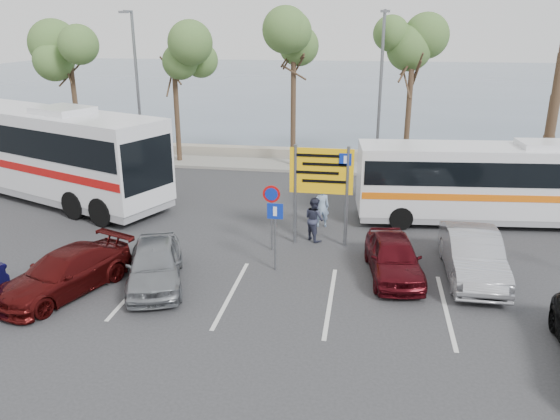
% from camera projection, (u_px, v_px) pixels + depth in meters
% --- Properties ---
extents(ground, '(120.00, 120.00, 0.00)m').
position_uv_depth(ground, '(277.00, 281.00, 16.76)').
color(ground, '#2E2E30').
rests_on(ground, ground).
extents(kerb_strip, '(44.00, 2.40, 0.15)m').
position_uv_depth(kerb_strip, '(320.00, 167.00, 29.80)').
color(kerb_strip, gray).
rests_on(kerb_strip, ground).
extents(seawall, '(48.00, 0.80, 0.60)m').
position_uv_depth(seawall, '(323.00, 155.00, 31.60)').
color(seawall, gray).
rests_on(seawall, ground).
extents(sea, '(140.00, 140.00, 0.00)m').
position_uv_depth(sea, '(352.00, 83.00, 72.77)').
color(sea, '#45596E').
rests_on(sea, ground).
extents(tree_far_left, '(3.20, 3.20, 7.60)m').
position_uv_depth(tree_far_left, '(68.00, 46.00, 29.92)').
color(tree_far_left, '#382619').
rests_on(tree_far_left, kerb_strip).
extents(tree_left, '(3.20, 3.20, 7.20)m').
position_uv_depth(tree_left, '(173.00, 53.00, 29.11)').
color(tree_left, '#382619').
rests_on(tree_left, kerb_strip).
extents(tree_mid, '(3.20, 3.20, 8.00)m').
position_uv_depth(tree_mid, '(294.00, 41.00, 27.90)').
color(tree_mid, '#382619').
rests_on(tree_mid, kerb_strip).
extents(tree_right, '(3.20, 3.20, 7.40)m').
position_uv_depth(tree_right, '(413.00, 52.00, 27.14)').
color(tree_right, '#382619').
rests_on(tree_right, kerb_strip).
extents(street_lamp_left, '(0.45, 1.15, 8.01)m').
position_uv_depth(street_lamp_left, '(136.00, 80.00, 29.42)').
color(street_lamp_left, slate).
rests_on(street_lamp_left, kerb_strip).
extents(street_lamp_right, '(0.45, 1.15, 8.01)m').
position_uv_depth(street_lamp_right, '(381.00, 84.00, 27.43)').
color(street_lamp_right, slate).
rests_on(street_lamp_right, kerb_strip).
extents(direction_sign, '(2.20, 0.12, 3.60)m').
position_uv_depth(direction_sign, '(321.00, 179.00, 18.80)').
color(direction_sign, slate).
rests_on(direction_sign, ground).
extents(sign_no_stop, '(0.60, 0.08, 2.35)m').
position_uv_depth(sign_no_stop, '(272.00, 207.00, 18.56)').
color(sign_no_stop, slate).
rests_on(sign_no_stop, ground).
extents(sign_parking, '(0.50, 0.07, 2.25)m').
position_uv_depth(sign_parking, '(275.00, 227.00, 17.05)').
color(sign_parking, slate).
rests_on(sign_parking, ground).
extents(lane_markings, '(12.02, 4.20, 0.01)m').
position_uv_depth(lane_markings, '(233.00, 293.00, 16.00)').
color(lane_markings, silver).
rests_on(lane_markings, ground).
extents(coach_bus_left, '(13.58, 7.85, 4.21)m').
position_uv_depth(coach_bus_left, '(39.00, 154.00, 24.44)').
color(coach_bus_left, silver).
rests_on(coach_bus_left, ground).
extents(coach_bus_right, '(10.73, 3.26, 3.29)m').
position_uv_depth(coach_bus_right, '(495.00, 186.00, 21.20)').
color(coach_bus_right, silver).
rests_on(coach_bus_right, ground).
extents(car_silver_a, '(2.76, 4.23, 1.34)m').
position_uv_depth(car_silver_a, '(155.00, 264.00, 16.36)').
color(car_silver_a, gray).
rests_on(car_silver_a, ground).
extents(car_maroon, '(3.18, 4.61, 1.24)m').
position_uv_depth(car_maroon, '(65.00, 273.00, 15.89)').
color(car_maroon, '#460C0B').
rests_on(car_maroon, ground).
extents(car_red, '(2.00, 3.96, 1.29)m').
position_uv_depth(car_red, '(394.00, 257.00, 16.91)').
color(car_red, '#470A10').
rests_on(car_red, ground).
extents(car_silver_b, '(1.59, 4.45, 1.46)m').
position_uv_depth(car_silver_b, '(473.00, 255.00, 16.82)').
color(car_silver_b, '#95959A').
rests_on(car_silver_b, ground).
extents(pedestrian_near, '(0.67, 0.53, 1.61)m').
position_uv_depth(pedestrian_near, '(322.00, 207.00, 21.03)').
color(pedestrian_near, '#89A4C8').
rests_on(pedestrian_near, ground).
extents(pedestrian_far, '(0.98, 1.00, 1.62)m').
position_uv_depth(pedestrian_far, '(314.00, 219.00, 19.71)').
color(pedestrian_far, '#31344A').
rests_on(pedestrian_far, ground).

